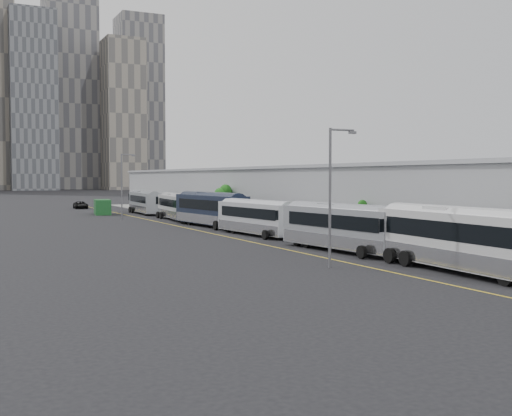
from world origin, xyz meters
TOP-DOWN VIEW (x-y plane):
  - sidewalk at (9.00, 55.00)m, footprint 10.00×170.00m
  - lane_line at (-1.50, 55.00)m, footprint 0.12×160.00m
  - depot at (12.99, 55.00)m, footprint 12.45×160.40m
  - skyline at (-2.90, 324.16)m, footprint 145.00×64.00m
  - bus_2 at (2.33, 35.88)m, footprint 3.43×13.89m
  - bus_3 at (1.86, 48.48)m, footprint 3.76×13.05m
  - bus_4 at (1.77, 63.91)m, footprint 3.46×12.42m
  - bus_5 at (1.82, 76.61)m, footprint 4.09×14.14m
  - bus_6 at (1.99, 89.91)m, footprint 3.55×12.61m
  - bus_7 at (2.02, 105.74)m, footprint 3.15×12.74m
  - tree_2 at (6.23, 52.68)m, footprint 1.15×1.15m
  - tree_3 at (5.72, 82.34)m, footprint 2.15×2.15m
  - street_lamp_near at (-3.70, 41.05)m, footprint 2.04×0.22m
  - street_lamp_far at (-4.59, 93.31)m, footprint 2.04×0.22m
  - shipping_container at (-4.53, 107.06)m, footprint 3.09×5.59m
  - suv at (-4.15, 127.81)m, footprint 2.57×5.13m

SIDE VIEW (x-z plane):
  - lane_line at x=-1.50m, z-range 0.00..0.02m
  - sidewalk at x=9.00m, z-range 0.00..0.12m
  - suv at x=-4.15m, z-range 0.00..1.39m
  - shipping_container at x=-4.53m, z-range 0.00..2.35m
  - bus_4 at x=1.77m, z-range -0.28..3.30m
  - bus_6 at x=1.99m, z-range -0.28..3.35m
  - bus_7 at x=2.02m, z-range -0.29..3.40m
  - bus_3 at x=1.86m, z-range -0.29..3.47m
  - bus_2 at x=2.33m, z-range -0.31..3.71m
  - bus_5 at x=1.82m, z-range -0.32..3.76m
  - tree_2 at x=6.23m, z-range 1.03..4.40m
  - depot at x=12.99m, z-range -0.09..7.11m
  - tree_3 at x=5.72m, z-range 1.26..5.98m
  - street_lamp_near at x=-3.70m, z-range 0.69..9.77m
  - street_lamp_far at x=-4.59m, z-range 0.69..9.80m
  - skyline at x=-2.90m, z-range -9.15..110.85m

